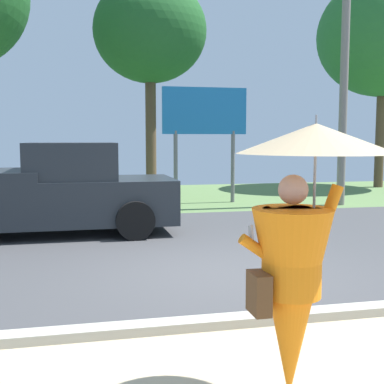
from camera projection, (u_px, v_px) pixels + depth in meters
The scene contains 7 objects.
ground_plane at pixel (183, 238), 10.21m from camera, with size 40.00×22.00×0.20m.
monk_pedestrian at pixel (298, 246), 3.71m from camera, with size 1.16×1.16×2.13m.
pickup_truck at pixel (48, 192), 10.33m from camera, with size 5.20×2.28×1.88m.
utility_pole at pixel (345, 63), 14.59m from camera, with size 1.80×0.24×7.94m.
roadside_billboard at pixel (205, 119), 15.20m from camera, with size 2.60×0.12×3.50m.
tree_left_far at pixel (150, 32), 16.70m from camera, with size 3.77×3.77×7.24m.
tree_center_back at pixel (384, 36), 19.93m from camera, with size 5.22×5.22×8.39m.
Camera 1 is at (-2.02, -6.91, 1.96)m, focal length 47.09 mm.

